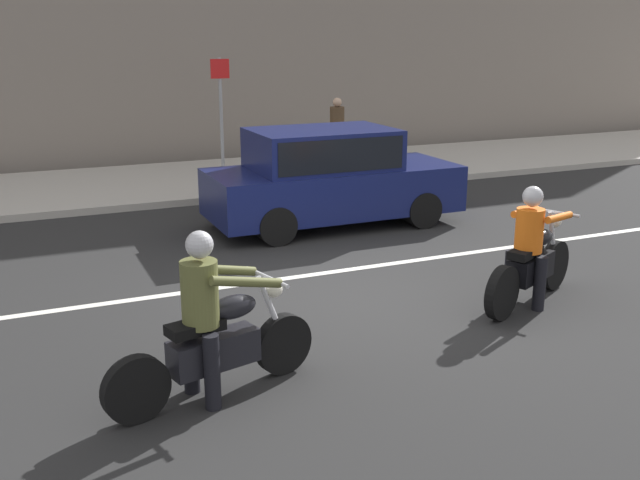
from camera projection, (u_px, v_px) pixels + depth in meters
ground_plane at (336, 296)px, 9.46m from camera, size 80.00×80.00×0.00m
sidewalk_slab at (189, 181)px, 16.49m from camera, size 40.00×4.40×0.14m
lane_marking_stripe at (364, 267)px, 10.59m from camera, size 18.00×0.14×0.01m
motorcycle_with_rider_orange_stripe at (531, 256)px, 9.03m from camera, size 1.95×1.05×1.53m
motorcycle_with_rider_olive at (212, 331)px, 6.67m from camera, size 2.15×0.82×1.63m
parked_sedan_navy at (329, 177)px, 12.67m from camera, size 4.40×1.82×1.72m
street_sign_post at (221, 103)px, 16.92m from camera, size 0.44×0.08×2.62m
pedestrian_bystander at (337, 129)px, 17.02m from camera, size 0.34×0.34×1.72m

